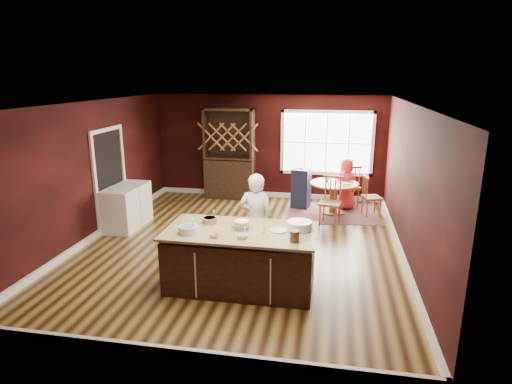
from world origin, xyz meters
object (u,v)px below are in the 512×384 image
seated_woman (346,184)px  hutch (230,154)px  dining_table (334,192)px  chair_south (330,201)px  dryer (134,202)px  washer (120,211)px  kitchen_island (241,259)px  layer_cake (242,225)px  baker (256,220)px  chair_north (350,185)px  high_chair (301,187)px  chair_east (372,196)px  toddler (303,176)px

seated_woman → hutch: 3.10m
dining_table → seated_woman: bearing=56.8°
chair_south → dryer: size_ratio=1.22×
chair_south → washer: (-4.30, -1.19, -0.09)m
kitchen_island → layer_cake: 0.55m
baker → hutch: hutch is taller
baker → chair_north: (1.68, 3.82, -0.28)m
high_chair → chair_east: bearing=-0.5°
chair_north → kitchen_island: bearing=51.1°
chair_south → dryer: 4.34m
high_chair → kitchen_island: bearing=-85.9°
baker → dryer: baker is taller
layer_cake → chair_east: (2.24, 3.86, -0.50)m
chair_east → washer: 5.61m
seated_woman → washer: bearing=-0.1°
dryer → washer: bearing=-90.0°
chair_east → chair_south: (-0.94, -0.82, 0.06)m
dining_table → chair_north: size_ratio=1.05×
dining_table → chair_south: bearing=-95.1°
chair_south → seated_woman: size_ratio=0.86×
seated_woman → washer: 5.26m
layer_cake → washer: bearing=148.3°
chair_east → toddler: 1.69m
chair_south → chair_east: bearing=53.9°
chair_north → washer: (-4.76, -2.74, -0.08)m
chair_east → chair_south: chair_south is taller
chair_east → hutch: 3.78m
seated_woman → chair_south: bearing=46.5°
chair_south → seated_woman: (0.35, 1.26, 0.09)m
chair_south → high_chair: chair_south is taller
chair_north → high_chair: chair_north is taller
chair_north → dryer: 5.20m
layer_cake → hutch: bearing=105.8°
seated_woman → toddler: 1.05m
chair_south → dryer: chair_south is taller
dining_table → hutch: bearing=161.4°
seated_woman → dryer: bearing=-6.6°
dining_table → chair_east: size_ratio=1.15×
baker → seated_woman: (1.57, 3.54, -0.18)m
washer → chair_south: bearing=15.5°
kitchen_island → chair_north: bearing=69.1°
chair_south → toddler: chair_south is taller
chair_south → hutch: bearing=159.4°
layer_cake → seated_woman: seated_woman is taller
toddler → washer: (-3.62, -2.37, -0.36)m
baker → chair_south: bearing=-114.7°
chair_east → dryer: bearing=88.0°
kitchen_island → toddler: size_ratio=8.79×
chair_south → chair_north: bearing=86.2°
hutch → washer: hutch is taller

